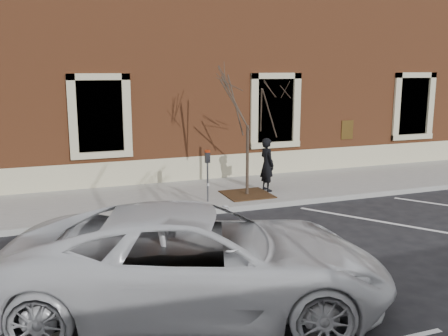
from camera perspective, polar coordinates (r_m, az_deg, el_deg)
name	(u,v)px	position (r m, az deg, el deg)	size (l,w,h in m)	color
ground	(232,211)	(13.71, 0.88, -4.97)	(120.00, 120.00, 0.00)	#28282B
sidewalk_near	(211,194)	(15.28, -1.52, -2.98)	(40.00, 3.50, 0.15)	#A6A29C
curb_near	(232,209)	(13.65, 0.96, -4.72)	(40.00, 0.12, 0.15)	#9E9E99
parking_stripes	(266,236)	(11.79, 4.83, -7.74)	(28.00, 4.40, 0.01)	silver
building_civic	(162,65)	(20.57, -7.14, 11.62)	(40.00, 8.62, 8.00)	brown
man	(267,165)	(15.27, 4.94, 0.40)	(0.60, 0.39, 1.64)	black
parking_meter	(208,166)	(13.90, -1.90, 0.23)	(0.13, 0.10, 1.47)	#595B60
tree_grate	(247,194)	(14.88, 2.65, -3.02)	(1.34, 1.34, 0.03)	#442715
sapling	(248,106)	(14.45, 2.75, 7.13)	(2.27, 2.27, 3.78)	#3D2F25
white_truck	(199,260)	(8.08, -2.92, -10.45)	(2.80, 6.07, 1.69)	silver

